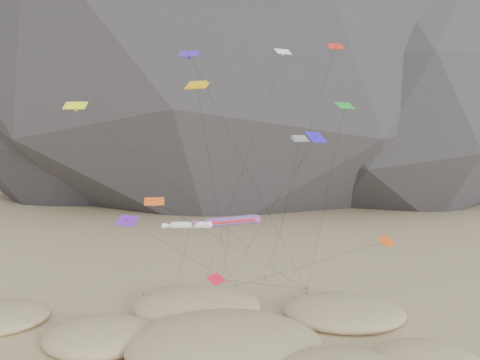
{
  "coord_description": "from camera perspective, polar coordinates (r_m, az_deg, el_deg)",
  "views": [
    {
      "loc": [
        0.78,
        -36.07,
        19.45
      ],
      "look_at": [
        2.86,
        12.0,
        15.06
      ],
      "focal_mm": 35.0,
      "sensor_mm": 36.0,
      "label": 1
    }
  ],
  "objects": [
    {
      "name": "dunes",
      "position": [
        44.43,
        -6.22,
        -19.79
      ],
      "size": [
        51.67,
        36.4,
        3.72
      ],
      "color": "#CCB789",
      "rests_on": "ground"
    },
    {
      "name": "dune_grass",
      "position": [
        43.96,
        -4.87,
        -19.81
      ],
      "size": [
        44.67,
        27.71,
        1.57
      ],
      "color": "black",
      "rests_on": "ground"
    },
    {
      "name": "kite_stakes",
      "position": [
        61.95,
        -1.05,
        -12.94
      ],
      "size": [
        20.73,
        6.03,
        0.3
      ],
      "color": "#3F2D1E",
      "rests_on": "ground"
    },
    {
      "name": "rainbow_tube_kite",
      "position": [
        48.28,
        -1.44,
        -5.05
      ],
      "size": [
        7.1,
        13.29,
        11.64
      ],
      "color": "red",
      "rests_on": "ground"
    },
    {
      "name": "white_tube_kite",
      "position": [
        49.26,
        -6.34,
        -5.49
      ],
      "size": [
        5.46,
        9.45,
        10.9
      ],
      "color": "white",
      "rests_on": "ground"
    },
    {
      "name": "orange_parafoil",
      "position": [
        52.1,
        -5.23,
        11.08
      ],
      "size": [
        4.96,
        14.4,
        25.6
      ],
      "color": "#F5B70C",
      "rests_on": "ground"
    },
    {
      "name": "multi_parafoil",
      "position": [
        51.26,
        7.21,
        4.65
      ],
      "size": [
        2.5,
        14.54,
        19.7
      ],
      "color": "red",
      "rests_on": "ground"
    },
    {
      "name": "delta_kites",
      "position": [
        46.65,
        0.88,
        3.14
      ],
      "size": [
        31.31,
        20.9,
        29.81
      ],
      "color": "#EBF419",
      "rests_on": "ground"
    }
  ]
}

